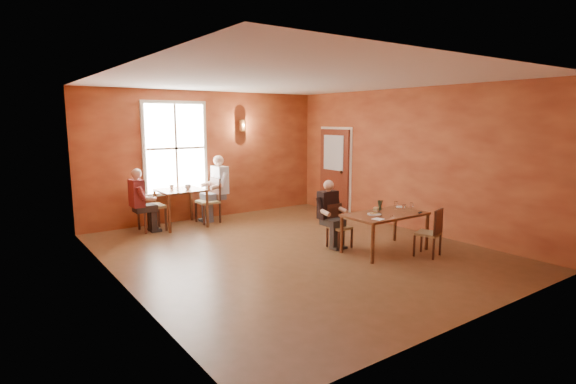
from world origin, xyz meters
TOP-DOWN VIEW (x-y plane):
  - ground at (0.00, 0.00)m, footprint 6.00×7.00m
  - wall_back at (0.00, 3.50)m, footprint 6.00×0.04m
  - wall_front at (0.00, -3.50)m, footprint 6.00×0.04m
  - wall_left at (-3.00, 0.00)m, footprint 0.04×7.00m
  - wall_right at (3.00, 0.00)m, footprint 0.04×7.00m
  - ceiling at (0.00, 0.00)m, footprint 6.00×7.00m
  - window at (-0.80, 3.45)m, footprint 1.36×0.10m
  - door at (2.94, 2.30)m, footprint 0.12×1.04m
  - wall_sconce at (0.90, 3.40)m, footprint 0.16×0.16m
  - main_table at (1.32, -0.94)m, footprint 1.47×0.83m
  - chair_diner_main at (0.82, -0.29)m, footprint 0.35×0.35m
  - diner_main at (0.82, -0.32)m, footprint 0.48×0.48m
  - chair_empty at (1.70, -1.57)m, footprint 0.47×0.47m
  - plate_food at (1.07, -0.90)m, footprint 0.28×0.28m
  - sandwich at (1.15, -0.87)m, footprint 0.11×0.11m
  - goblet_a at (1.73, -0.82)m, footprint 0.09×0.09m
  - goblet_b at (1.88, -1.05)m, footprint 0.08×0.08m
  - goblet_c at (1.60, -1.12)m, footprint 0.09×0.09m
  - menu_stand at (1.47, -0.66)m, footprint 0.12×0.09m
  - knife at (1.23, -1.16)m, footprint 0.18×0.10m
  - napkin at (0.86, -1.20)m, footprint 0.19×0.19m
  - side_plate at (1.99, -0.69)m, footprint 0.16×0.16m
  - sunglasses at (1.85, -1.27)m, footprint 0.13×0.07m
  - second_table at (-0.91, 3.00)m, footprint 0.94×0.94m
  - chair_diner_white at (-0.26, 3.00)m, footprint 0.45×0.45m
  - diner_white at (-0.23, 3.00)m, footprint 0.59×0.59m
  - chair_diner_maroon at (-1.56, 3.00)m, footprint 0.49×0.49m
  - diner_maroon at (-1.59, 3.00)m, footprint 0.52×0.52m
  - cup_a at (-0.78, 2.88)m, footprint 0.16×0.16m
  - cup_b at (-1.06, 3.12)m, footprint 0.12×0.12m

SIDE VIEW (x-z plane):
  - ground at x=0.00m, z-range -0.01..0.01m
  - main_table at x=1.32m, z-range 0.00..0.69m
  - chair_diner_main at x=0.82m, z-range 0.00..0.80m
  - second_table at x=-0.91m, z-range 0.00..0.83m
  - chair_empty at x=1.70m, z-range 0.00..0.84m
  - chair_diner_white at x=-0.26m, z-range 0.00..1.02m
  - chair_diner_maroon at x=-1.56m, z-range 0.00..1.10m
  - diner_main at x=0.82m, z-range 0.00..1.20m
  - diner_maroon at x=-1.59m, z-range 0.00..1.31m
  - knife at x=1.23m, z-range 0.69..0.70m
  - napkin at x=0.86m, z-range 0.69..0.70m
  - side_plate at x=1.99m, z-range 0.69..0.70m
  - sunglasses at x=1.85m, z-range 0.69..0.71m
  - plate_food at x=1.07m, z-range 0.69..0.72m
  - diner_white at x=-0.23m, z-range 0.00..1.47m
  - sandwich at x=1.15m, z-range 0.69..0.79m
  - goblet_b at x=1.88m, z-range 0.69..0.85m
  - goblet_a at x=1.73m, z-range 0.69..0.86m
  - goblet_c at x=1.60m, z-range 0.69..0.86m
  - menu_stand at x=1.47m, z-range 0.69..0.87m
  - cup_b at x=-1.06m, z-range 0.83..0.92m
  - cup_a at x=-0.78m, z-range 0.83..0.94m
  - door at x=2.94m, z-range 0.00..2.10m
  - wall_back at x=0.00m, z-range 0.00..3.00m
  - wall_front at x=0.00m, z-range 0.00..3.00m
  - wall_left at x=-3.00m, z-range 0.00..3.00m
  - wall_right at x=3.00m, z-range 0.00..3.00m
  - window at x=-0.80m, z-range 0.72..2.68m
  - wall_sconce at x=0.90m, z-range 2.06..2.34m
  - ceiling at x=0.00m, z-range 2.98..3.02m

